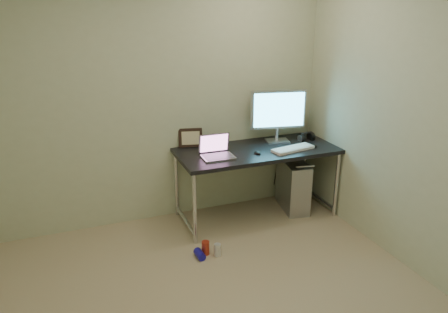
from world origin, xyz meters
TOP-DOWN VIEW (x-y plane):
  - wall_back at (0.00, 1.75)m, footprint 3.50×0.02m
  - wall_right at (1.75, 0.00)m, footprint 0.02×3.50m
  - desk at (0.93, 1.39)m, footprint 1.64×0.72m
  - tower_computer at (1.39, 1.41)m, footprint 0.32×0.56m
  - cable_a at (1.34, 1.70)m, footprint 0.01×0.16m
  - cable_b at (1.43, 1.68)m, footprint 0.02×0.11m
  - can_red at (0.18, 0.86)m, footprint 0.09×0.09m
  - can_white at (0.27, 0.79)m, footprint 0.08×0.08m
  - can_blue at (0.11, 0.82)m, footprint 0.08×0.13m
  - laptop at (0.47, 1.34)m, footprint 0.31×0.26m
  - monitor at (1.24, 1.55)m, footprint 0.59×0.22m
  - keyboard at (1.26, 1.23)m, footprint 0.47×0.23m
  - mouse_right at (1.51, 1.25)m, footprint 0.09×0.12m
  - mouse_left at (0.87, 1.27)m, footprint 0.07×0.11m
  - headphones at (1.56, 1.47)m, footprint 0.18×0.11m
  - picture_frame at (0.32, 1.71)m, footprint 0.25×0.13m
  - webcam at (0.51, 1.64)m, footprint 0.05×0.04m

SIDE VIEW (x-z plane):
  - can_blue at x=0.11m, z-range 0.00..0.07m
  - can_white at x=0.27m, z-range 0.00..0.12m
  - can_red at x=0.18m, z-range 0.00..0.13m
  - tower_computer at x=1.39m, z-range -0.02..0.56m
  - cable_b at x=1.43m, z-range 0.02..0.74m
  - cable_a at x=1.34m, z-range 0.06..0.74m
  - desk at x=0.93m, z-range 0.30..1.05m
  - keyboard at x=1.26m, z-range 0.75..0.78m
  - mouse_left at x=0.87m, z-range 0.75..0.78m
  - mouse_right at x=1.51m, z-range 0.75..0.79m
  - headphones at x=1.56m, z-range 0.72..0.84m
  - laptop at x=0.47m, z-range 0.69..0.91m
  - webcam at x=0.51m, z-range 0.78..0.90m
  - picture_frame at x=0.32m, z-range 0.75..0.95m
  - monitor at x=1.24m, z-range 0.80..1.35m
  - wall_back at x=0.00m, z-range 0.00..2.50m
  - wall_right at x=1.75m, z-range 0.00..2.50m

